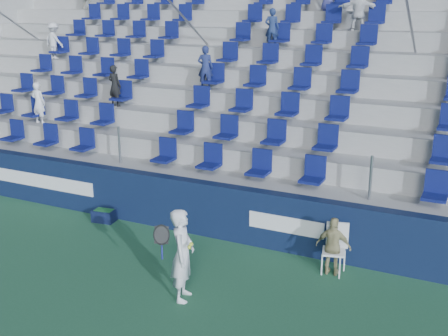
# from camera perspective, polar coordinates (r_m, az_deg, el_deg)

# --- Properties ---
(ground) EXTENTS (70.00, 70.00, 0.00)m
(ground) POSITION_cam_1_polar(r_m,az_deg,el_deg) (9.96, -8.41, -13.45)
(ground) COLOR #29603E
(ground) RESTS_ON ground
(sponsor_wall) EXTENTS (24.00, 0.32, 1.20)m
(sponsor_wall) POSITION_cam_1_polar(r_m,az_deg,el_deg) (12.16, -0.11, -4.44)
(sponsor_wall) COLOR #101C3C
(sponsor_wall) RESTS_ON ground
(grandstand) EXTENTS (24.00, 8.17, 6.63)m
(grandstand) POSITION_cam_1_polar(r_m,az_deg,el_deg) (16.33, 7.87, 6.42)
(grandstand) COLOR #A2A19C
(grandstand) RESTS_ON ground
(tennis_player) EXTENTS (0.69, 0.69, 1.64)m
(tennis_player) POSITION_cam_1_polar(r_m,az_deg,el_deg) (9.66, -4.24, -8.78)
(tennis_player) COLOR silver
(tennis_player) RESTS_ON ground
(line_judge_chair) EXTENTS (0.51, 0.53, 0.96)m
(line_judge_chair) POSITION_cam_1_polar(r_m,az_deg,el_deg) (10.90, 11.26, -7.62)
(line_judge_chair) COLOR white
(line_judge_chair) RESTS_ON ground
(line_judge) EXTENTS (0.68, 0.30, 1.13)m
(line_judge) POSITION_cam_1_polar(r_m,az_deg,el_deg) (10.76, 11.05, -7.83)
(line_judge) COLOR tan
(line_judge) RESTS_ON ground
(ball_bin) EXTENTS (0.56, 0.41, 0.29)m
(ball_bin) POSITION_cam_1_polar(r_m,az_deg,el_deg) (13.48, -12.08, -4.69)
(ball_bin) COLOR #0E1636
(ball_bin) RESTS_ON ground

